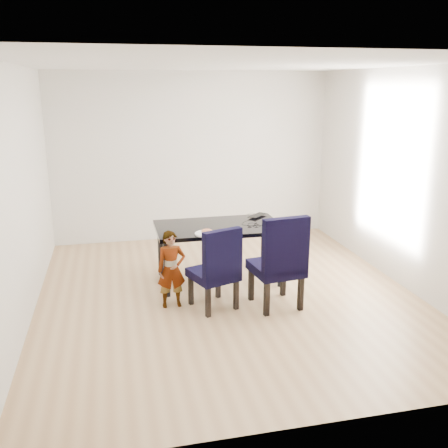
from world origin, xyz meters
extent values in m
cube|color=tan|center=(0.00, 0.00, -0.01)|extent=(4.50, 5.00, 0.01)
cube|color=white|center=(0.00, 0.00, 2.71)|extent=(4.50, 5.00, 0.01)
cube|color=silver|center=(0.00, 2.50, 1.35)|extent=(4.50, 0.01, 2.70)
cube|color=silver|center=(0.00, -2.50, 1.35)|extent=(4.50, 0.01, 2.70)
cube|color=silver|center=(-2.25, 0.00, 1.35)|extent=(0.01, 5.00, 2.70)
cube|color=silver|center=(2.25, 0.00, 1.35)|extent=(0.01, 5.00, 2.70)
cube|color=black|center=(0.00, 0.50, 0.38)|extent=(1.60, 0.90, 0.75)
cube|color=black|center=(-0.24, -0.28, 0.49)|extent=(0.61, 0.62, 0.98)
cube|color=black|center=(0.48, -0.39, 0.56)|extent=(0.60, 0.61, 1.11)
imported|color=red|center=(-0.70, -0.15, 0.45)|extent=(0.34, 0.23, 0.90)
cylinder|color=silver|center=(-0.23, 0.15, 0.76)|extent=(0.28, 0.28, 0.02)
ellipsoid|color=#BE6B44|center=(-0.23, 0.15, 0.79)|extent=(0.14, 0.08, 0.05)
imported|color=black|center=(0.58, 0.85, 0.76)|extent=(0.36, 0.36, 0.02)
torus|color=black|center=(0.43, 0.37, 0.75)|extent=(0.21, 0.21, 0.01)
camera|label=1|loc=(-1.30, -5.49, 2.48)|focal=40.00mm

